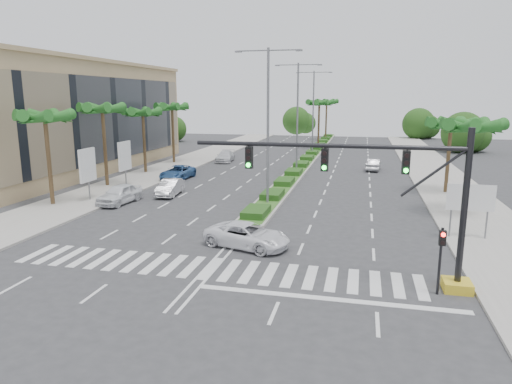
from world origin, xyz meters
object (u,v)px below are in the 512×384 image
at_px(car_parked_b, 170,187).
at_px(car_right, 374,165).
at_px(car_parked_a, 120,194).
at_px(car_crossing, 247,235).
at_px(car_parked_d, 225,156).
at_px(car_parked_c, 178,172).

distance_m(car_parked_b, car_right, 25.26).
xyz_separation_m(car_parked_a, car_crossing, (12.66, -8.20, -0.08)).
bearing_deg(car_parked_b, car_crossing, -55.39).
distance_m(car_parked_d, car_crossing, 35.07).
bearing_deg(car_parked_a, car_crossing, -27.63).
height_order(car_parked_a, car_parked_c, car_parked_a).
relative_size(car_parked_a, car_parked_c, 0.90).
xyz_separation_m(car_parked_b, car_parked_c, (-2.46, 7.59, 0.00)).
xyz_separation_m(car_parked_c, car_crossing, (12.45, -19.57, -0.01)).
xyz_separation_m(car_parked_b, car_parked_d, (-1.44, 21.17, 0.00)).
bearing_deg(car_crossing, car_parked_d, 35.40).
relative_size(car_parked_d, car_crossing, 0.98).
distance_m(car_crossing, car_right, 31.10).
relative_size(car_parked_b, car_parked_d, 0.88).
distance_m(car_parked_d, car_right, 19.19).
bearing_deg(car_right, car_parked_b, 51.96).
xyz_separation_m(car_parked_a, car_parked_c, (0.22, 11.37, -0.07)).
bearing_deg(car_right, car_parked_a, 53.30).
height_order(car_parked_a, car_crossing, car_parked_a).
height_order(car_parked_b, car_right, car_parked_b).
xyz_separation_m(car_parked_c, car_right, (19.98, 10.60, -0.02)).
bearing_deg(car_parked_c, car_parked_b, -69.91).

